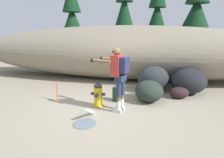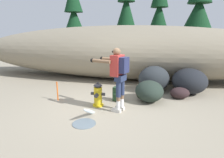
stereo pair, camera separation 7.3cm
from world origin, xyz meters
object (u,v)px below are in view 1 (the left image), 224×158
object	(u,v)px
boulder_outlier	(179,93)
boulder_small	(189,81)
utility_worker	(118,72)
survey_stake	(57,91)
spare_backpack	(118,94)
boulder_large	(149,91)
boulder_mid	(153,79)
fire_hydrant	(98,95)

from	to	relation	value
boulder_outlier	boulder_small	bearing A→B (deg)	59.11
utility_worker	boulder_small	xyz separation A→B (m)	(2.14, 2.01, -0.65)
boulder_small	survey_stake	world-z (taller)	boulder_small
spare_backpack	boulder_small	world-z (taller)	boulder_small
spare_backpack	boulder_large	distance (m)	0.97
spare_backpack	boulder_outlier	xyz separation A→B (m)	(1.90, 0.66, -0.04)
utility_worker	boulder_small	bearing A→B (deg)	-117.54
boulder_mid	survey_stake	xyz separation A→B (m)	(-2.92, -1.58, -0.17)
utility_worker	spare_backpack	world-z (taller)	utility_worker
utility_worker	spare_backpack	size ratio (longest dim) A/B	3.62
fire_hydrant	boulder_large	bearing A→B (deg)	27.69
spare_backpack	boulder_small	xyz separation A→B (m)	(2.27, 1.28, 0.22)
spare_backpack	boulder_large	bearing A→B (deg)	113.13
boulder_outlier	survey_stake	world-z (taller)	survey_stake
spare_backpack	boulder_outlier	distance (m)	2.01
boulder_small	boulder_outlier	world-z (taller)	boulder_small
boulder_large	survey_stake	distance (m)	2.86
utility_worker	survey_stake	bearing A→B (deg)	8.58
utility_worker	boulder_mid	world-z (taller)	utility_worker
utility_worker	boulder_mid	xyz separation A→B (m)	(0.94, 1.96, -0.62)
boulder_small	boulder_outlier	size ratio (longest dim) A/B	1.92
boulder_large	boulder_small	size ratio (longest dim) A/B	0.90
utility_worker	survey_stake	distance (m)	2.16
boulder_mid	spare_backpack	bearing A→B (deg)	-131.07
boulder_large	boulder_outlier	size ratio (longest dim) A/B	1.73
spare_backpack	survey_stake	world-z (taller)	survey_stake
spare_backpack	survey_stake	bearing A→B (deg)	-69.31
boulder_small	survey_stake	distance (m)	4.44
fire_hydrant	survey_stake	world-z (taller)	fire_hydrant
boulder_outlier	survey_stake	bearing A→B (deg)	-164.71
boulder_small	survey_stake	size ratio (longest dim) A/B	1.97
fire_hydrant	utility_worker	distance (m)	1.00
boulder_mid	boulder_outlier	distance (m)	1.04
utility_worker	survey_stake	size ratio (longest dim) A/B	2.84
spare_backpack	boulder_mid	xyz separation A→B (m)	(1.06, 1.22, 0.25)
utility_worker	boulder_large	distance (m)	1.48
utility_worker	spare_backpack	bearing A→B (deg)	-61.27
boulder_large	boulder_small	bearing A→B (deg)	38.47
spare_backpack	boulder_large	size ratio (longest dim) A/B	0.44
fire_hydrant	boulder_large	distance (m)	1.62
boulder_large	boulder_outlier	world-z (taller)	boulder_large
utility_worker	boulder_outlier	xyz separation A→B (m)	(1.78, 1.40, -0.91)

